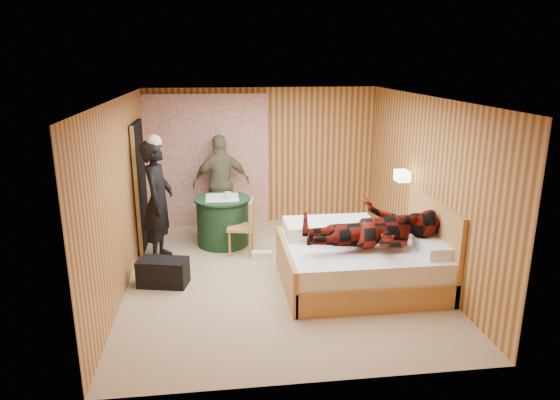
{
  "coord_description": "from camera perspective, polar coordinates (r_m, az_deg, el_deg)",
  "views": [
    {
      "loc": [
        -0.82,
        -6.55,
        3.0
      ],
      "look_at": [
        0.04,
        0.23,
        1.05
      ],
      "focal_mm": 32.0,
      "sensor_mm": 36.0,
      "label": 1
    }
  ],
  "objects": [
    {
      "name": "wall_back",
      "position": [
        9.25,
        -2.05,
        5.01
      ],
      "size": [
        4.2,
        0.02,
        2.5
      ],
      "primitive_type": "cube",
      "color": "#DA8A53",
      "rests_on": "floor"
    },
    {
      "name": "chair_far",
      "position": [
        8.96,
        -6.67,
        -0.12
      ],
      "size": [
        0.44,
        0.44,
        0.93
      ],
      "rotation": [
        0.0,
        0.0,
        0.06
      ],
      "color": "tan",
      "rests_on": "floor"
    },
    {
      "name": "wall_left",
      "position": [
        6.9,
        -17.7,
        0.45
      ],
      "size": [
        0.02,
        5.0,
        2.5
      ],
      "primitive_type": "cube",
      "color": "#DA8A53",
      "rests_on": "floor"
    },
    {
      "name": "ceiling",
      "position": [
        6.62,
        -0.13,
        11.58
      ],
      "size": [
        4.2,
        5.0,
        0.01
      ],
      "primitive_type": "cube",
      "color": "silver",
      "rests_on": "wall_back"
    },
    {
      "name": "man_at_table",
      "position": [
        8.92,
        -6.71,
        1.95
      ],
      "size": [
        1.06,
        0.57,
        1.72
      ],
      "primitive_type": "imported",
      "rotation": [
        0.0,
        0.0,
        3.29
      ],
      "color": "#6D6B49",
      "rests_on": "floor"
    },
    {
      "name": "bed",
      "position": [
        6.96,
        9.56,
        -6.81
      ],
      "size": [
        2.16,
        1.7,
        1.17
      ],
      "color": "tan",
      "rests_on": "floor"
    },
    {
      "name": "chair_near",
      "position": [
        7.86,
        -3.95,
        -2.58
      ],
      "size": [
        0.47,
        0.47,
        0.88
      ],
      "rotation": [
        0.0,
        0.0,
        -1.76
      ],
      "color": "tan",
      "rests_on": "floor"
    },
    {
      "name": "wall_lamp",
      "position": [
        7.71,
        13.8,
        2.71
      ],
      "size": [
        0.26,
        0.24,
        0.16
      ],
      "color": "gold",
      "rests_on": "wall_right"
    },
    {
      "name": "floor",
      "position": [
        7.25,
        -0.11,
        -8.53
      ],
      "size": [
        4.2,
        5.0,
        0.01
      ],
      "primitive_type": "cube",
      "color": "tan",
      "rests_on": "ground"
    },
    {
      "name": "woman_standing",
      "position": [
        7.73,
        -13.76,
        -0.12
      ],
      "size": [
        0.53,
        0.73,
        1.85
      ],
      "primitive_type": "imported",
      "rotation": [
        0.0,
        0.0,
        1.44
      ],
      "color": "black",
      "rests_on": "floor"
    },
    {
      "name": "sneaker_left",
      "position": [
        8.17,
        -6.59,
        -5.25
      ],
      "size": [
        0.31,
        0.16,
        0.13
      ],
      "primitive_type": "cube",
      "rotation": [
        0.0,
        0.0,
        -0.16
      ],
      "color": "white",
      "rests_on": "floor"
    },
    {
      "name": "wall_right",
      "position": [
        7.38,
        16.28,
        1.55
      ],
      "size": [
        0.02,
        5.0,
        2.5
      ],
      "primitive_type": "cube",
      "color": "#DA8A53",
      "rests_on": "floor"
    },
    {
      "name": "book_upper",
      "position": [
        7.82,
        13.36,
        -2.95
      ],
      "size": [
        0.21,
        0.25,
        0.02
      ],
      "primitive_type": "imported",
      "rotation": [
        0.0,
        0.0,
        -0.21
      ],
      "color": "white",
      "rests_on": "nightstand"
    },
    {
      "name": "doorway",
      "position": [
        8.29,
        -15.65,
        1.52
      ],
      "size": [
        0.06,
        0.9,
        2.05
      ],
      "primitive_type": "cube",
      "color": "black",
      "rests_on": "floor"
    },
    {
      "name": "cup_table",
      "position": [
        8.14,
        -5.93,
        0.57
      ],
      "size": [
        0.13,
        0.13,
        0.1
      ],
      "primitive_type": "imported",
      "rotation": [
        0.0,
        0.0,
        -0.1
      ],
      "color": "white",
      "rests_on": "round_table"
    },
    {
      "name": "man_on_bed",
      "position": [
        6.53,
        10.67,
        -2.07
      ],
      "size": [
        0.86,
        0.67,
        1.77
      ],
      "primitive_type": "imported",
      "rotation": [
        0.0,
        1.57,
        0.0
      ],
      "color": "#5F1009",
      "rests_on": "bed"
    },
    {
      "name": "curtain",
      "position": [
        9.16,
        -8.27,
        4.42
      ],
      "size": [
        2.2,
        0.08,
        2.4
      ],
      "primitive_type": "cube",
      "color": "beige",
      "rests_on": "floor"
    },
    {
      "name": "round_table",
      "position": [
        8.32,
        -6.54,
        -2.36
      ],
      "size": [
        0.91,
        0.91,
        0.81
      ],
      "color": "#1C3D23",
      "rests_on": "floor"
    },
    {
      "name": "duffel_bag",
      "position": [
        7.06,
        -13.21,
        -8.04
      ],
      "size": [
        0.72,
        0.49,
        0.37
      ],
      "primitive_type": "cube",
      "rotation": [
        0.0,
        0.0,
        -0.22
      ],
      "color": "black",
      "rests_on": "floor"
    },
    {
      "name": "sneaker_right",
      "position": [
        7.73,
        -2.1,
        -6.38
      ],
      "size": [
        0.32,
        0.16,
        0.14
      ],
      "primitive_type": "cube",
      "rotation": [
        0.0,
        0.0,
        -0.11
      ],
      "color": "white",
      "rests_on": "floor"
    },
    {
      "name": "book_lower",
      "position": [
        7.83,
        13.35,
        -3.09
      ],
      "size": [
        0.23,
        0.27,
        0.02
      ],
      "primitive_type": "imported",
      "rotation": [
        0.0,
        0.0,
        0.35
      ],
      "color": "white",
      "rests_on": "nightstand"
    },
    {
      "name": "cup_nightstand",
      "position": [
        7.98,
        12.92,
        -2.43
      ],
      "size": [
        0.12,
        0.12,
        0.09
      ],
      "primitive_type": "imported",
      "rotation": [
        0.0,
        0.0,
        0.28
      ],
      "color": "white",
      "rests_on": "nightstand"
    },
    {
      "name": "nightstand",
      "position": [
        7.95,
        13.11,
        -4.69
      ],
      "size": [
        0.38,
        0.52,
        0.5
      ],
      "color": "tan",
      "rests_on": "floor"
    }
  ]
}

